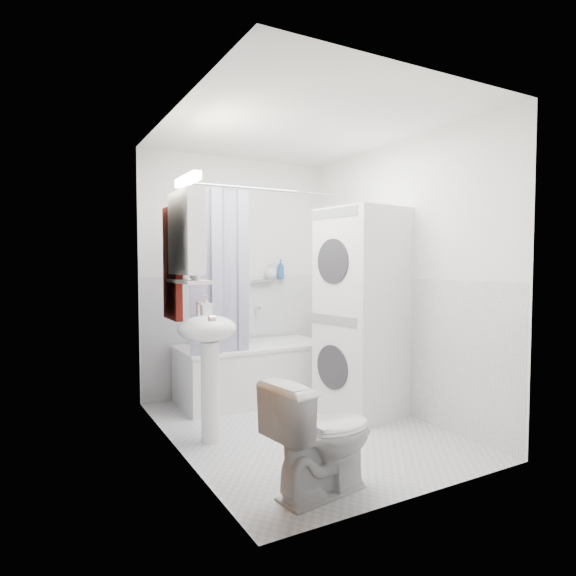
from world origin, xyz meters
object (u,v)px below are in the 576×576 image
bathtub (253,369)px  sink (208,348)px  toilet (322,436)px  washer_dryer (363,312)px

bathtub → sink: (-0.75, -0.84, 0.40)m
bathtub → toilet: size_ratio=2.09×
sink → washer_dryer: size_ratio=0.58×
sink → toilet: size_ratio=1.53×
toilet → washer_dryer: bearing=-54.7°
bathtub → toilet: bearing=-103.0°
washer_dryer → toilet: bearing=-143.3°
bathtub → toilet: (-0.44, -1.92, 0.03)m
washer_dryer → bathtub: bearing=122.2°
bathtub → sink: sink is taller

